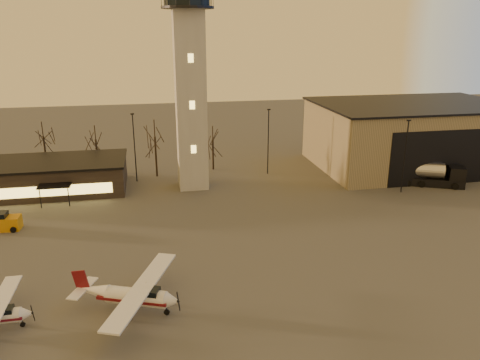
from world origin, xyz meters
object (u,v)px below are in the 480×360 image
object	(u,v)px
hangar	(411,135)
terminal	(32,177)
cessna_front	(138,299)
control_tower	(190,70)
fuel_truck	(430,176)
service_cart	(4,223)

from	to	relation	value
hangar	terminal	bearing A→B (deg)	-178.03
cessna_front	control_tower	bearing A→B (deg)	98.35
control_tower	hangar	size ratio (longest dim) A/B	1.07
control_tower	fuel_truck	xyz separation A→B (m)	(33.62, -5.98, -15.01)
hangar	fuel_truck	distance (m)	10.94
control_tower	hangar	distance (m)	37.90
control_tower	terminal	distance (m)	26.24
cessna_front	fuel_truck	size ratio (longest dim) A/B	1.24
control_tower	cessna_front	xyz separation A→B (m)	(-7.38, -30.35, -15.21)
terminal	fuel_truck	distance (m)	56.19
fuel_truck	control_tower	bearing A→B (deg)	-165.97
control_tower	service_cart	size ratio (longest dim) A/B	9.62
control_tower	fuel_truck	bearing A→B (deg)	-10.09
cessna_front	service_cart	world-z (taller)	cessna_front
hangar	service_cart	distance (m)	60.42
service_cart	hangar	bearing A→B (deg)	17.13
control_tower	cessna_front	distance (m)	34.74
hangar	cessna_front	bearing A→B (deg)	-141.64
cessna_front	service_cart	size ratio (longest dim) A/B	3.40
terminal	cessna_front	bearing A→B (deg)	-65.68
terminal	fuel_truck	world-z (taller)	terminal
control_tower	cessna_front	size ratio (longest dim) A/B	2.83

